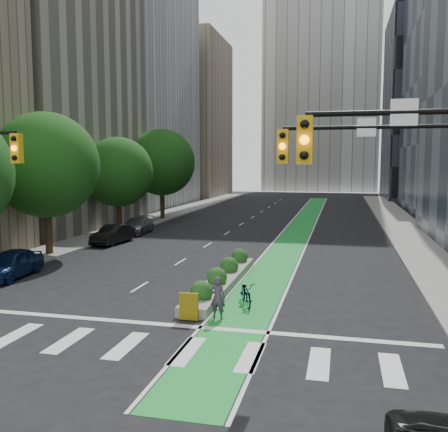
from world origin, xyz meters
The scene contains 19 objects.
ground centered at (0.00, 0.00, 0.00)m, with size 160.00×160.00×0.00m, color black.
sidewalk_left centered at (-11.80, 25.00, 0.07)m, with size 3.60×90.00×0.15m, color gray.
sidewalk_right centered at (11.80, 25.00, 0.07)m, with size 3.60×90.00×0.15m, color gray.
bike_lane_paint centered at (3.00, 30.00, 0.01)m, with size 2.20×70.00×0.01m, color green.
building_beige centered at (-20.00, 24.00, 15.00)m, with size 14.00×18.00×30.00m, color #B7AD99.
building_lt_mid centered at (-21.00, 45.00, 24.00)m, with size 14.00×22.00×48.00m, color silver.
building_tan_far centered at (-20.00, 66.00, 13.00)m, with size 14.00×16.00×26.00m, color tan.
building_dark_end centered at (20.00, 68.00, 14.00)m, with size 14.00×18.00×28.00m, color black.
building_distant centered at (2.00, 90.00, 35.00)m, with size 22.00×16.00×70.00m, color silver.
tree_mid centered at (-11.00, 12.00, 5.57)m, with size 6.40×6.40×8.78m.
tree_midfar centered at (-11.00, 22.00, 4.95)m, with size 5.60×5.60×7.76m.
tree_far centered at (-11.00, 32.00, 5.69)m, with size 6.60×6.60×9.00m.
signal_right centered at (8.67, 0.47, 4.80)m, with size 5.82×0.51×7.20m.
median_planter centered at (1.20, 7.04, 0.37)m, with size 1.20×10.26×1.10m.
bicycle centered at (2.84, 4.32, 0.50)m, with size 0.66×1.91×1.00m, color gray.
cyclist centered at (2.16, 2.30, 0.80)m, with size 0.58×0.38×1.59m, color #3C3540.
parked_car_left_near centered at (-9.50, 6.27, 0.72)m, with size 1.69×4.21×1.43m, color #0B1B43.
parked_car_left_mid centered at (-9.15, 17.03, 0.66)m, with size 1.41×4.03×1.33m, color black.
parked_car_left_far centered at (-9.50, 22.09, 0.65)m, with size 1.82×4.49×1.30m, color #5A5D5F.
Camera 1 is at (6.51, -15.08, 5.78)m, focal length 40.00 mm.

